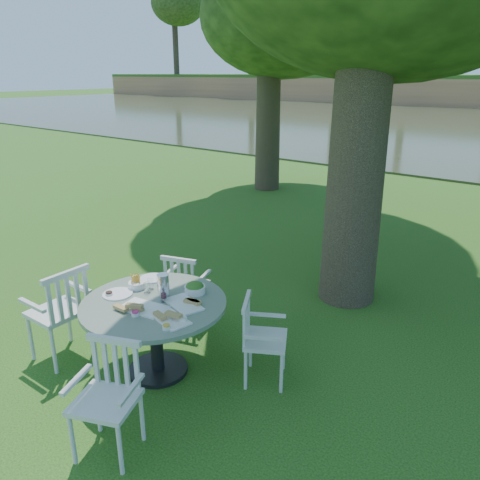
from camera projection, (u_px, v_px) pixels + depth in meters
name	position (u px, v px, depth m)	size (l,w,h in m)	color
ground	(230.00, 311.00, 5.58)	(140.00, 140.00, 0.00)	#163F0D
table	(155.00, 317.00, 4.27)	(1.32, 1.32, 0.74)	black
chair_ne	(257.00, 333.00, 4.21)	(0.53, 0.54, 0.80)	silver
chair_nw	(184.00, 284.00, 5.17)	(0.52, 0.50, 0.83)	silver
chair_sw	(63.00, 308.00, 4.46)	(0.47, 0.50, 0.97)	silver
chair_se	(111.00, 388.00, 3.43)	(0.56, 0.54, 0.86)	silver
tableware	(161.00, 294.00, 4.29)	(1.07, 0.77, 0.22)	white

